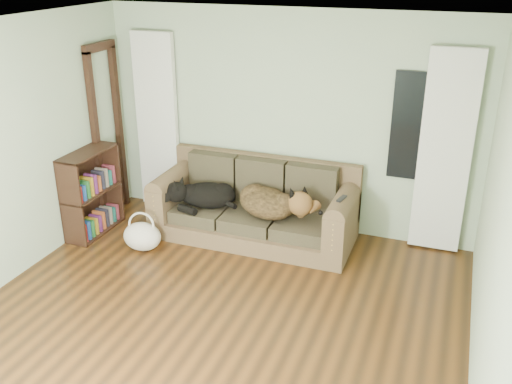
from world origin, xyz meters
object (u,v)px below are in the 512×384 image
(sofa, at_px, (253,202))
(dog_shepherd, at_px, (270,204))
(tote_bag, at_px, (142,237))
(bookshelf, at_px, (92,193))
(dog_black_lab, at_px, (205,196))

(sofa, bearing_deg, dog_shepherd, -16.06)
(tote_bag, bearing_deg, sofa, 33.95)
(dog_shepherd, relative_size, bookshelf, 0.76)
(bookshelf, bearing_deg, dog_shepherd, 19.83)
(tote_bag, bearing_deg, bookshelf, 165.22)
(dog_shepherd, height_order, tote_bag, dog_shepherd)
(sofa, bearing_deg, dog_black_lab, -171.78)
(sofa, distance_m, tote_bag, 1.33)
(sofa, distance_m, bookshelf, 1.93)
(dog_black_lab, distance_m, bookshelf, 1.34)
(dog_black_lab, xyz_separation_m, dog_shepherd, (0.82, 0.02, 0.01))
(dog_shepherd, height_order, bookshelf, bookshelf)
(tote_bag, height_order, bookshelf, bookshelf)
(bookshelf, bearing_deg, dog_black_lab, 26.52)
(sofa, relative_size, tote_bag, 5.25)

